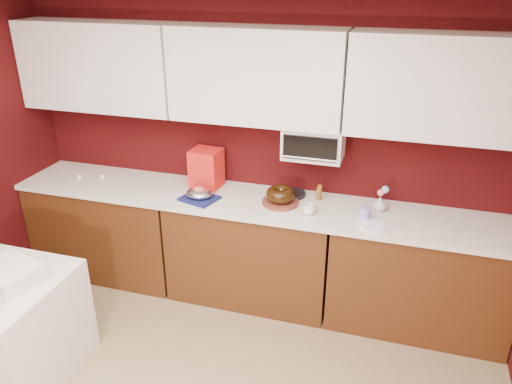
{
  "coord_description": "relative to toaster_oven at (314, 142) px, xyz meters",
  "views": [
    {
      "loc": [
        1.06,
        -1.47,
        2.6
      ],
      "look_at": [
        0.07,
        1.84,
        1.02
      ],
      "focal_mm": 35.0,
      "sensor_mm": 36.0,
      "label": 1
    }
  ],
  "objects": [
    {
      "name": "base_cabinet_center",
      "position": [
        -0.45,
        -0.17,
        -0.95
      ],
      "size": [
        1.31,
        0.58,
        0.86
      ],
      "primitive_type": "cube",
      "color": "#49250E",
      "rests_on": "floor"
    },
    {
      "name": "base_cabinet_left",
      "position": [
        -1.78,
        -0.17,
        -0.95
      ],
      "size": [
        1.31,
        0.58,
        0.86
      ],
      "primitive_type": "cube",
      "color": "#49250E",
      "rests_on": "floor"
    },
    {
      "name": "toaster_oven_door",
      "position": [
        0.0,
        -0.16,
        0.0
      ],
      "size": [
        0.4,
        0.02,
        0.18
      ],
      "primitive_type": "cube",
      "color": "black",
      "rests_on": "toaster_oven"
    },
    {
      "name": "blue_jar",
      "position": [
        0.44,
        -0.24,
        -0.43
      ],
      "size": [
        0.11,
        0.11,
        0.1
      ],
      "primitive_type": "cylinder",
      "rotation": [
        0.0,
        0.0,
        0.38
      ],
      "color": "#1C279A",
      "rests_on": "countertop"
    },
    {
      "name": "toaster_oven",
      "position": [
        0.0,
        0.0,
        0.0
      ],
      "size": [
        0.45,
        0.3,
        0.25
      ],
      "primitive_type": "cube",
      "color": "white",
      "rests_on": "upper_cabinet_center"
    },
    {
      "name": "amber_bottle",
      "position": [
        0.06,
        -0.01,
        -0.42
      ],
      "size": [
        0.04,
        0.04,
        0.1
      ],
      "primitive_type": "cylinder",
      "rotation": [
        0.0,
        0.0,
        -0.29
      ],
      "color": "brown",
      "rests_on": "countertop"
    },
    {
      "name": "upper_cabinet_right",
      "position": [
        0.88,
        -0.02,
        0.48
      ],
      "size": [
        1.31,
        0.33,
        0.7
      ],
      "primitive_type": "cube",
      "color": "white",
      "rests_on": "wall_back"
    },
    {
      "name": "flower_vase",
      "position": [
        0.53,
        -0.07,
        -0.41
      ],
      "size": [
        0.09,
        0.09,
        0.12
      ],
      "primitive_type": "imported",
      "rotation": [
        0.0,
        0.0,
        -0.07
      ],
      "color": "#B4BDCC",
      "rests_on": "countertop"
    },
    {
      "name": "foil_ham_nest",
      "position": [
        -0.84,
        -0.28,
        -0.42
      ],
      "size": [
        0.26,
        0.25,
        0.08
      ],
      "primitive_type": "ellipsoid",
      "rotation": [
        0.0,
        0.0,
        0.39
      ],
      "color": "silver",
      "rests_on": "navy_towel"
    },
    {
      "name": "egg_right",
      "position": [
        -1.82,
        -0.13,
        -0.46
      ],
      "size": [
        0.06,
        0.05,
        0.04
      ],
      "primitive_type": "ellipsoid",
      "rotation": [
        0.0,
        0.0,
        0.33
      ],
      "color": "white",
      "rests_on": "countertop"
    },
    {
      "name": "dark_pan",
      "position": [
        -0.14,
        0.0,
        -0.46
      ],
      "size": [
        0.19,
        0.19,
        0.03
      ],
      "primitive_type": "cylinder",
      "rotation": [
        0.0,
        0.0,
        -0.01
      ],
      "color": "black",
      "rests_on": "countertop"
    },
    {
      "name": "coffee_mug",
      "position": [
        0.04,
        -0.28,
        -0.43
      ],
      "size": [
        0.1,
        0.1,
        0.09
      ],
      "primitive_type": "imported",
      "rotation": [
        0.0,
        0.0,
        0.25
      ],
      "color": "silver",
      "rests_on": "countertop"
    },
    {
      "name": "china_plate",
      "position": [
        0.51,
        -0.34,
        -0.47
      ],
      "size": [
        0.21,
        0.21,
        0.01
      ],
      "primitive_type": "cylinder",
      "rotation": [
        0.0,
        0.0,
        0.05
      ],
      "color": "white",
      "rests_on": "countertop"
    },
    {
      "name": "navy_towel",
      "position": [
        -0.84,
        -0.28,
        -0.46
      ],
      "size": [
        0.32,
        0.3,
        0.02
      ],
      "primitive_type": "cube",
      "rotation": [
        0.0,
        0.0,
        -0.28
      ],
      "color": "#151C51",
      "rests_on": "countertop"
    },
    {
      "name": "wall_back",
      "position": [
        -0.45,
        0.15,
        -0.12
      ],
      "size": [
        4.0,
        0.02,
        2.5
      ],
      "primitive_type": "cube",
      "color": "#390708",
      "rests_on": "floor"
    },
    {
      "name": "upper_cabinet_center",
      "position": [
        -0.45,
        -0.02,
        0.48
      ],
      "size": [
        1.31,
        0.33,
        0.7
      ],
      "primitive_type": "cube",
      "color": "white",
      "rests_on": "wall_back"
    },
    {
      "name": "amber_bottle_tall",
      "position": [
        0.07,
        -0.0,
        -0.41
      ],
      "size": [
        0.04,
        0.04,
        0.12
      ],
      "primitive_type": "cylinder",
      "rotation": [
        0.0,
        0.0,
        0.2
      ],
      "color": "brown",
      "rests_on": "countertop"
    },
    {
      "name": "upper_cabinet_left",
      "position": [
        -1.78,
        -0.02,
        0.48
      ],
      "size": [
        1.31,
        0.33,
        0.7
      ],
      "primitive_type": "cube",
      "color": "white",
      "rests_on": "wall_back"
    },
    {
      "name": "toaster_oven_handle",
      "position": [
        0.0,
        -0.18,
        -0.07
      ],
      "size": [
        0.42,
        0.02,
        0.02
      ],
      "primitive_type": "cylinder",
      "rotation": [
        0.0,
        1.57,
        0.0
      ],
      "color": "silver",
      "rests_on": "toaster_oven"
    },
    {
      "name": "newspaper_stack",
      "position": [
        -1.64,
        -1.49,
        -0.56
      ],
      "size": [
        0.43,
        0.38,
        0.13
      ],
      "primitive_type": "cube",
      "rotation": [
        0.0,
        0.0,
        -0.26
      ],
      "color": "white",
      "rests_on": "dining_table"
    },
    {
      "name": "cake_base",
      "position": [
        -0.21,
        -0.17,
        -0.46
      ],
      "size": [
        0.36,
        0.36,
        0.03
      ],
      "primitive_type": "cylinder",
      "rotation": [
        0.0,
        0.0,
        0.34
      ],
      "color": "brown",
      "rests_on": "countertop"
    },
    {
      "name": "base_cabinet_right",
      "position": [
        0.88,
        -0.17,
        -0.95
      ],
      "size": [
        1.31,
        0.58,
        0.86
      ],
      "primitive_type": "cube",
      "color": "#49250E",
      "rests_on": "floor"
    },
    {
      "name": "roasted_ham",
      "position": [
        -0.84,
        -0.28,
        -0.4
      ],
      "size": [
        0.1,
        0.09,
        0.07
      ],
      "primitive_type": "ellipsoid",
      "rotation": [
        0.0,
        0.0,
        0.02
      ],
      "color": "#C55E5A",
      "rests_on": "foil_ham_nest"
    },
    {
      "name": "flower_blue",
      "position": [
        0.56,
        -0.05,
        -0.3
      ],
      "size": [
        0.06,
        0.06,
        0.06
      ],
      "primitive_type": "sphere",
      "color": "#85ABD5",
      "rests_on": "flower_vase"
    },
    {
      "name": "pandoro_box",
      "position": [
        -0.88,
        -0.02,
        -0.31
      ],
      "size": [
        0.25,
        0.23,
        0.32
      ],
      "primitive_type": "cube",
      "rotation": [
        0.0,
        0.0,
        -0.07
      ],
      "color": "#B30B1E",
      "rests_on": "countertop"
    },
    {
      "name": "egg_left",
      "position": [
        -2.01,
        -0.19,
        -0.46
      ],
      "size": [
        0.06,
        0.05,
        0.04
      ],
      "primitive_type": "ellipsoid",
      "rotation": [
        0.0,
        0.0,
        0.23
      ],
      "color": "white",
      "rests_on": "countertop"
    },
    {
      "name": "bundt_cake",
      "position": [
        -0.21,
        -0.17,
        -0.39
      ],
      "size": [
        0.23,
        0.23,
        0.09
      ],
      "primitive_type": "torus",
      "rotation": [
        0.0,
        0.0,
        -0.01
      ],
      "color": "black",
      "rests_on": "cake_base"
    },
    {
      "name": "flower_pink",
      "position": [
        0.53,
        -0.07,
        -0.33
      ],
      "size": [
        0.05,
        0.05,
        0.05
      ],
      "primitive_type": "sphere",
      "color": "pink",
      "rests_on": "flower_vase"
    },
    {
      "name": "countertop",
      "position": [
        -0.45,
        -0.17,
        -0.49
      ],
      "size": [
        4.0,
        0.62,
        0.04
      ],
      "primitive_type": "cube",
      "color": "silver",
      "rests_on": "base_cabinet_center"
    }
  ]
}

